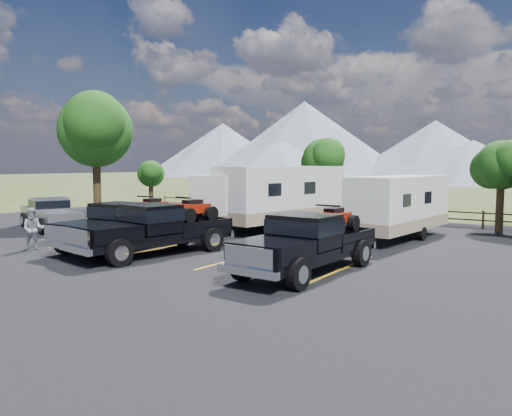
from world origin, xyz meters
The scene contains 18 objects.
ground centered at (0.00, 0.00, 0.00)m, with size 320.00×320.00×0.00m, color #3D4C20.
asphalt_lot centered at (0.00, 3.00, 0.02)m, with size 44.00×34.00×0.04m, color black.
stall_lines centered at (0.00, 4.00, 0.04)m, with size 12.12×5.50×0.01m.
tree_big_nw centered at (-12.55, 9.03, 5.60)m, with size 5.54×5.18×7.84m.
tree_ne_a centered at (8.97, 17.01, 3.48)m, with size 3.11×2.92×4.76m.
tree_north centered at (-2.03, 19.02, 3.83)m, with size 3.46×3.24×5.25m.
tree_nw_small centered at (-16.02, 17.01, 2.78)m, with size 2.59×2.43×3.85m.
rail_fence centered at (2.00, 18.50, 0.61)m, with size 36.12×0.12×1.00m.
mountain_range centered at (-7.63, 105.98, 7.87)m, with size 209.00×71.00×20.00m.
rig_left centered at (-3.29, 2.97, 1.06)m, with size 2.51×6.46×2.13m.
rig_center centered at (-1.11, 2.66, 1.09)m, with size 3.22×6.82×2.19m.
rig_right centered at (5.30, 3.02, 1.06)m, with size 2.51×6.45×2.12m.
trailer_left centered at (-3.07, 11.07, 1.58)m, with size 2.91×8.50×2.94m.
trailer_center centered at (-0.84, 11.71, 1.81)m, with size 3.97×9.79×3.39m.
trailer_right centered at (5.44, 11.78, 1.58)m, with size 2.92×8.52×2.95m.
pickup_silver centered at (-11.15, 4.83, 0.93)m, with size 5.97×3.52×1.71m.
person_a centered at (-4.79, 3.15, 0.86)m, with size 0.60×0.39×1.64m, color silver.
person_b centered at (-5.95, 0.54, 0.91)m, with size 0.84×0.66×1.74m, color gray.
Camera 1 is at (12.69, -11.15, 3.53)m, focal length 35.00 mm.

